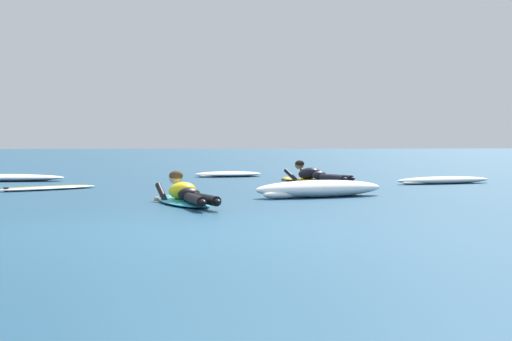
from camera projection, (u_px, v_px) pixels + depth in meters
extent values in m
plane|color=navy|center=(190.00, 181.00, 17.74)|extent=(120.00, 120.00, 0.00)
ellipsoid|color=#2DB2D1|center=(183.00, 202.00, 11.36)|extent=(1.10, 2.04, 0.07)
ellipsoid|color=#2DB2D1|center=(168.00, 197.00, 12.23)|extent=(0.26, 0.25, 0.06)
ellipsoid|color=yellow|center=(182.00, 191.00, 11.40)|extent=(0.56, 0.74, 0.34)
ellipsoid|color=black|center=(189.00, 194.00, 11.04)|extent=(0.40, 0.36, 0.20)
cylinder|color=black|center=(195.00, 199.00, 10.48)|extent=(0.32, 0.86, 0.14)
ellipsoid|color=black|center=(202.00, 202.00, 10.07)|extent=(0.16, 0.24, 0.08)
cylinder|color=black|center=(206.00, 199.00, 10.54)|extent=(0.41, 0.85, 0.14)
ellipsoid|color=black|center=(217.00, 201.00, 10.15)|extent=(0.16, 0.24, 0.08)
cylinder|color=black|center=(162.00, 195.00, 11.66)|extent=(0.26, 0.62, 0.35)
sphere|color=tan|center=(157.00, 199.00, 12.04)|extent=(0.09, 0.09, 0.09)
cylinder|color=black|center=(190.00, 194.00, 11.80)|extent=(0.26, 0.62, 0.35)
sphere|color=tan|center=(184.00, 199.00, 12.16)|extent=(0.09, 0.09, 0.09)
sphere|color=tan|center=(176.00, 177.00, 11.75)|extent=(0.21, 0.21, 0.21)
ellipsoid|color=#47331E|center=(176.00, 176.00, 11.73)|extent=(0.27, 0.25, 0.16)
ellipsoid|color=yellow|center=(310.00, 181.00, 17.20)|extent=(1.41, 2.14, 0.07)
ellipsoid|color=yellow|center=(286.00, 178.00, 18.06)|extent=(0.26, 0.27, 0.06)
ellipsoid|color=black|center=(309.00, 173.00, 17.23)|extent=(0.66, 0.80, 0.35)
ellipsoid|color=black|center=(319.00, 175.00, 16.89)|extent=(0.43, 0.40, 0.20)
cylinder|color=black|center=(332.00, 178.00, 16.34)|extent=(0.47, 0.88, 0.14)
ellipsoid|color=black|center=(344.00, 179.00, 15.94)|extent=(0.19, 0.24, 0.08)
cylinder|color=black|center=(338.00, 178.00, 16.42)|extent=(0.56, 0.85, 0.14)
ellipsoid|color=black|center=(352.00, 179.00, 16.05)|extent=(0.19, 0.24, 0.08)
cylinder|color=black|center=(292.00, 176.00, 17.45)|extent=(0.34, 0.57, 0.34)
sphere|color=#8C6647|center=(283.00, 180.00, 17.79)|extent=(0.09, 0.09, 0.09)
cylinder|color=black|center=(308.00, 176.00, 17.66)|extent=(0.34, 0.57, 0.34)
sphere|color=#8C6647|center=(299.00, 179.00, 17.98)|extent=(0.09, 0.09, 0.09)
sphere|color=#8C6647|center=(299.00, 165.00, 17.57)|extent=(0.21, 0.21, 0.21)
ellipsoid|color=black|center=(300.00, 164.00, 17.56)|extent=(0.29, 0.28, 0.16)
ellipsoid|color=white|center=(48.00, 188.00, 14.58)|extent=(1.93, 1.63, 0.07)
cube|color=yellow|center=(48.00, 186.00, 14.58)|extent=(1.41, 1.08, 0.01)
cone|color=black|center=(6.00, 192.00, 14.01)|extent=(0.14, 0.14, 0.16)
ellipsoid|color=white|center=(319.00, 189.00, 12.74)|extent=(2.45, 1.38, 0.29)
ellipsoid|color=white|center=(346.00, 190.00, 13.07)|extent=(0.91, 0.72, 0.20)
ellipsoid|color=white|center=(283.00, 194.00, 12.41)|extent=(0.90, 0.76, 0.16)
ellipsoid|color=white|center=(2.00, 178.00, 17.57)|extent=(2.96, 1.02, 0.16)
ellipsoid|color=white|center=(35.00, 178.00, 17.71)|extent=(1.12, 0.82, 0.11)
ellipsoid|color=white|center=(444.00, 180.00, 16.56)|extent=(2.42, 1.17, 0.16)
ellipsoid|color=white|center=(463.00, 180.00, 16.85)|extent=(0.89, 0.48, 0.11)
ellipsoid|color=white|center=(418.00, 182.00, 16.26)|extent=(0.89, 0.60, 0.09)
ellipsoid|color=white|center=(228.00, 174.00, 19.71)|extent=(1.95, 1.35, 0.14)
ellipsoid|color=white|center=(243.00, 174.00, 19.99)|extent=(0.64, 0.49, 0.10)
ellipsoid|color=white|center=(210.00, 176.00, 19.46)|extent=(0.81, 0.77, 0.08)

